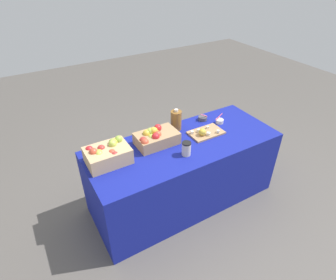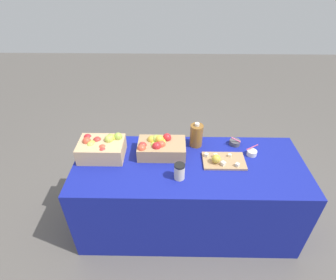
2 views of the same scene
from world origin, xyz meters
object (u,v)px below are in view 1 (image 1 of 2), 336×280
(sample_bowl_near, at_px, (203,118))
(coffee_cup, at_px, (186,149))
(sample_bowl_mid, at_px, (220,121))
(apple_crate_left, at_px, (108,154))
(cutting_board_front, at_px, (205,132))
(apple_crate_middle, at_px, (155,137))
(cider_jug, at_px, (176,120))

(sample_bowl_near, relative_size, coffee_cup, 0.73)
(sample_bowl_mid, bearing_deg, sample_bowl_near, 128.76)
(sample_bowl_mid, xyz_separation_m, coffee_cup, (-0.62, -0.29, 0.04))
(apple_crate_left, relative_size, coffee_cup, 2.82)
(apple_crate_left, bearing_deg, cutting_board_front, -3.92)
(cutting_board_front, bearing_deg, apple_crate_middle, 168.83)
(apple_crate_left, relative_size, sample_bowl_mid, 3.70)
(apple_crate_left, bearing_deg, coffee_cup, -21.85)
(apple_crate_left, xyz_separation_m, apple_crate_middle, (0.49, 0.03, -0.01))
(sample_bowl_mid, height_order, coffee_cup, coffee_cup)
(sample_bowl_mid, xyz_separation_m, cider_jug, (-0.47, 0.13, 0.08))
(cider_jug, bearing_deg, cutting_board_front, -49.56)
(sample_bowl_near, xyz_separation_m, cider_jug, (-0.35, -0.01, 0.08))
(cider_jug, distance_m, coffee_cup, 0.45)
(cutting_board_front, height_order, coffee_cup, coffee_cup)
(apple_crate_middle, bearing_deg, cutting_board_front, -11.17)
(apple_crate_left, distance_m, apple_crate_middle, 0.49)
(apple_crate_left, bearing_deg, sample_bowl_near, 8.76)
(coffee_cup, bearing_deg, apple_crate_left, 158.15)
(sample_bowl_near, relative_size, cider_jug, 0.42)
(sample_bowl_near, height_order, sample_bowl_mid, sample_bowl_mid)
(apple_crate_left, distance_m, cutting_board_front, 1.00)
(sample_bowl_mid, distance_m, coffee_cup, 0.69)
(apple_crate_middle, relative_size, coffee_cup, 3.02)
(sample_bowl_near, xyz_separation_m, coffee_cup, (-0.50, -0.44, 0.04))
(apple_crate_middle, relative_size, cider_jug, 1.74)
(sample_bowl_mid, relative_size, cider_jug, 0.44)
(apple_crate_left, xyz_separation_m, sample_bowl_mid, (1.27, 0.03, -0.06))
(apple_crate_middle, xyz_separation_m, sample_bowl_near, (0.66, 0.14, -0.05))
(cider_jug, height_order, coffee_cup, cider_jug)
(coffee_cup, bearing_deg, cutting_board_front, 28.17)
(apple_crate_middle, bearing_deg, sample_bowl_near, 12.31)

